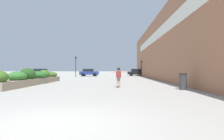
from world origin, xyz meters
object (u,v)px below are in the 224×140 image
at_px(car_leftmost, 40,72).
at_px(traffic_light_left, 76,63).
at_px(trash_bin, 183,82).
at_px(skateboarder, 119,75).
at_px(car_center_left, 182,72).
at_px(car_center_right, 89,72).
at_px(car_rightmost, 137,72).
at_px(traffic_light_right, 142,66).
at_px(skateboard, 119,86).

relative_size(car_leftmost, traffic_light_left, 1.07).
xyz_separation_m(trash_bin, traffic_light_left, (-12.04, 20.82, 2.02)).
relative_size(skateboarder, car_center_left, 0.33).
distance_m(car_center_left, traffic_light_left, 22.21).
xyz_separation_m(car_center_left, car_center_right, (-19.61, -1.41, 0.01)).
height_order(car_center_right, traffic_light_left, traffic_light_left).
distance_m(trash_bin, car_rightmost, 26.49).
relative_size(skateboarder, trash_bin, 1.29).
distance_m(car_leftmost, car_center_left, 29.93).
relative_size(car_rightmost, traffic_light_left, 1.10).
height_order(traffic_light_left, traffic_light_right, traffic_light_left).
height_order(skateboard, trash_bin, trash_bin).
bearing_deg(skateboard, car_center_right, 112.65).
bearing_deg(traffic_light_left, skateboarder, -67.99).
bearing_deg(car_center_right, car_leftmost, -89.63).
bearing_deg(skateboard, traffic_light_right, 85.49).
distance_m(skateboard, traffic_light_left, 21.03).
relative_size(car_center_right, car_rightmost, 0.91).
bearing_deg(traffic_light_right, car_center_left, 24.90).
xyz_separation_m(skateboarder, car_center_right, (-5.86, 22.87, -0.13)).
bearing_deg(skateboarder, car_rightmost, 88.64).
bearing_deg(car_rightmost, traffic_light_right, 3.33).
bearing_deg(traffic_light_left, car_center_left, 12.86).
relative_size(car_leftmost, car_center_left, 0.96).
distance_m(car_center_right, car_rightmost, 10.34).
distance_m(traffic_light_left, traffic_light_right, 12.40).
xyz_separation_m(car_leftmost, traffic_light_right, (20.68, -2.80, 1.32)).
xyz_separation_m(skateboard, trash_bin, (4.22, -1.46, 0.47)).
relative_size(skateboarder, car_leftmost, 0.34).
distance_m(car_leftmost, traffic_light_left, 9.17).
bearing_deg(traffic_light_right, skateboarder, -102.80).
bearing_deg(traffic_light_right, car_rightmost, 93.33).
bearing_deg(skateboarder, car_center_left, 68.75).
bearing_deg(traffic_light_left, car_rightmost, 25.17).
distance_m(skateboard, car_leftmost, 27.94).
height_order(skateboarder, car_rightmost, car_rightmost).
distance_m(trash_bin, car_center_left, 27.45).
distance_m(skateboard, skateboarder, 0.86).
distance_m(skateboard, traffic_light_right, 20.62).
bearing_deg(car_center_left, car_rightmost, -94.52).
bearing_deg(trash_bin, skateboarder, 160.93).
bearing_deg(car_leftmost, trash_bin, -140.01).
bearing_deg(car_rightmost, car_leftmost, -83.76).
bearing_deg(car_center_right, traffic_light_right, 74.62).
bearing_deg(skateboard, car_center_left, 68.75).
relative_size(trash_bin, traffic_light_left, 0.28).
relative_size(trash_bin, car_rightmost, 0.26).
relative_size(skateboard, car_center_left, 0.16).
bearing_deg(car_rightmost, skateboard, -9.64).
relative_size(car_center_left, car_rightmost, 1.01).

